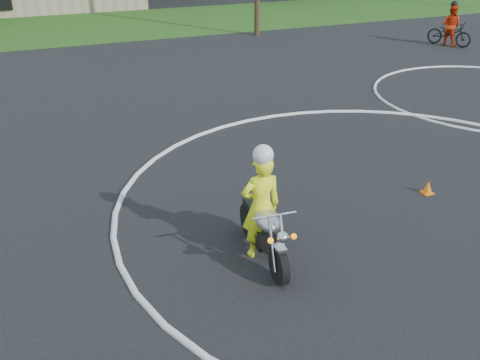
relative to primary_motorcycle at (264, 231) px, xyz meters
name	(u,v)px	position (x,y,z in m)	size (l,w,h in m)	color
grass_strip	(137,23)	(3.57, 24.80, -0.56)	(120.00, 10.00, 0.02)	#1E4714
course_markings	(433,162)	(5.74, 2.16, -0.56)	(19.05, 19.05, 0.12)	silver
primary_motorcycle	(264,231)	(0.00, 0.00, 0.00)	(0.78, 2.22, 1.17)	black
rider_primary_grp	(261,204)	(0.00, 0.14, 0.48)	(0.75, 0.53, 2.16)	#F1FF1A
rider_second_grp	(450,30)	(16.03, 12.86, 0.17)	(1.56, 2.28, 2.08)	black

